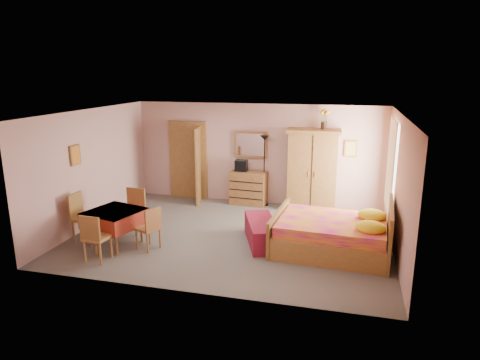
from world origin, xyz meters
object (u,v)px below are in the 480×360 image
(chest_of_drawers, at_px, (249,188))
(chair_north, at_px, (132,212))
(floor_lamp, at_px, (264,171))
(wardrobe, at_px, (312,170))
(wall_mirror, at_px, (251,145))
(chair_south, at_px, (97,237))
(bench, at_px, (261,232))
(sunflower_vase, at_px, (324,119))
(chair_east, at_px, (148,228))
(chair_west, at_px, (85,217))
(stereo, at_px, (241,166))
(dining_table, at_px, (116,228))
(bed, at_px, (332,225))

(chest_of_drawers, bearing_deg, chair_north, -122.31)
(floor_lamp, relative_size, wardrobe, 0.90)
(wall_mirror, relative_size, chair_south, 0.96)
(floor_lamp, height_order, bench, floor_lamp)
(wardrobe, bearing_deg, floor_lamp, 174.72)
(wall_mirror, xyz_separation_m, sunflower_vase, (1.85, -0.18, 0.73))
(bench, distance_m, chair_east, 2.26)
(sunflower_vase, bearing_deg, chair_west, -144.04)
(stereo, relative_size, sunflower_vase, 0.63)
(floor_lamp, bearing_deg, sunflower_vase, 0.31)
(wardrobe, height_order, sunflower_vase, sunflower_vase)
(wardrobe, bearing_deg, dining_table, -139.47)
(chair_south, bearing_deg, chest_of_drawers, 68.12)
(stereo, height_order, sunflower_vase, sunflower_vase)
(floor_lamp, xyz_separation_m, chair_east, (-1.65, -3.34, -0.48))
(stereo, xyz_separation_m, wardrobe, (1.83, -0.06, -0.01))
(chair_west, bearing_deg, chest_of_drawers, 138.36)
(wardrobe, bearing_deg, chest_of_drawers, 176.43)
(wardrobe, relative_size, chair_south, 2.24)
(bed, bearing_deg, wall_mirror, 133.60)
(stereo, xyz_separation_m, sunflower_vase, (2.05, 0.03, 1.26))
(chest_of_drawers, height_order, chair_west, chair_west)
(chair_west, bearing_deg, bench, 99.97)
(chest_of_drawers, distance_m, wardrobe, 1.73)
(wardrobe, height_order, bench, wardrobe)
(wall_mirror, bearing_deg, chair_east, -110.29)
(chair_south, xyz_separation_m, chair_west, (-0.76, 0.79, 0.04))
(chair_north, relative_size, chair_west, 0.96)
(chest_of_drawers, xyz_separation_m, sunflower_vase, (1.85, 0.03, 1.84))
(stereo, relative_size, chair_west, 0.31)
(stereo, distance_m, wardrobe, 1.83)
(bench, height_order, chair_north, chair_north)
(stereo, relative_size, chair_north, 0.32)
(dining_table, relative_size, chair_west, 0.99)
(bench, bearing_deg, floor_lamp, 100.08)
(chest_of_drawers, distance_m, chair_north, 3.27)
(wall_mirror, distance_m, bed, 3.68)
(chair_south, relative_size, chair_north, 0.95)
(sunflower_vase, height_order, dining_table, sunflower_vase)
(wall_mirror, relative_size, chair_east, 1.02)
(wall_mirror, relative_size, dining_table, 0.89)
(wardrobe, bearing_deg, chair_east, -133.08)
(floor_lamp, relative_size, chair_north, 1.91)
(chair_west, relative_size, chair_east, 1.16)
(sunflower_vase, distance_m, bed, 3.13)
(stereo, height_order, floor_lamp, floor_lamp)
(chair_east, bearing_deg, wardrobe, -17.41)
(chest_of_drawers, distance_m, bench, 2.64)
(bed, relative_size, chair_west, 2.22)
(stereo, distance_m, chair_east, 3.53)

